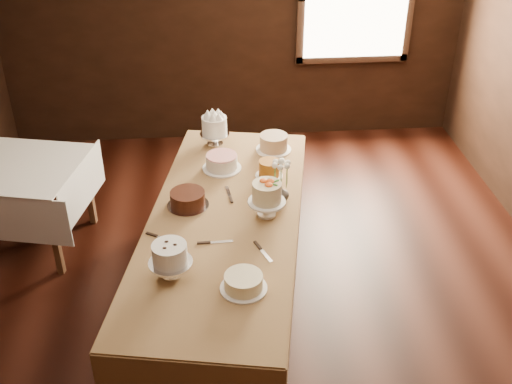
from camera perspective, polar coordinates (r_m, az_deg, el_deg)
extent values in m
cube|color=black|center=(4.90, 0.20, -10.71)|extent=(5.00, 6.00, 0.01)
cube|color=black|center=(6.87, -2.04, 15.74)|extent=(5.00, 0.02, 2.80)
cube|color=#4F311E|center=(5.77, -5.24, 1.19)|extent=(0.08, 0.08, 0.76)
cube|color=#4F311E|center=(5.68, 3.26, 0.74)|extent=(0.08, 0.08, 0.76)
cube|color=#4F311E|center=(4.44, -2.96, -2.66)|extent=(1.45, 2.76, 0.04)
cube|color=#A78052|center=(4.43, -2.97, -2.39)|extent=(1.52, 2.83, 0.01)
cube|color=#4F311E|center=(6.15, -21.49, 0.81)|extent=(0.06, 0.06, 0.73)
cube|color=#4F311E|center=(5.27, -17.93, -3.92)|extent=(0.06, 0.06, 0.73)
cube|color=#4F311E|center=(5.83, -15.05, 0.30)|extent=(0.06, 0.06, 0.73)
cube|color=#4F311E|center=(5.51, -20.57, 1.97)|extent=(1.01, 1.01, 0.04)
cube|color=white|center=(5.50, -20.62, 2.21)|extent=(1.11, 1.11, 0.01)
cylinder|color=silver|center=(5.35, -3.78, 4.91)|extent=(0.25, 0.25, 0.12)
cylinder|color=white|center=(5.29, -3.84, 6.21)|extent=(0.30, 0.30, 0.15)
cylinder|color=white|center=(5.28, 1.61, 3.90)|extent=(0.30, 0.30, 0.01)
cylinder|color=tan|center=(5.25, 1.62, 4.58)|extent=(0.29, 0.29, 0.13)
cylinder|color=white|center=(5.01, -3.14, 2.19)|extent=(0.31, 0.31, 0.01)
cylinder|color=white|center=(4.98, -3.16, 2.77)|extent=(0.35, 0.35, 0.10)
cylinder|color=white|center=(4.90, 1.21, 1.49)|extent=(0.22, 0.22, 0.01)
cylinder|color=#A25D17|center=(4.86, 1.22, 2.19)|extent=(0.17, 0.17, 0.13)
cylinder|color=silver|center=(4.56, -6.23, -1.25)|extent=(0.31, 0.31, 0.01)
cylinder|color=#39160B|center=(4.53, -6.27, -0.61)|extent=(0.34, 0.34, 0.11)
cylinder|color=white|center=(4.41, 0.98, -1.41)|extent=(0.27, 0.27, 0.13)
cylinder|color=beige|center=(4.33, 1.00, 0.10)|extent=(0.27, 0.27, 0.14)
cylinder|color=silver|center=(3.90, -7.78, -6.93)|extent=(0.27, 0.27, 0.12)
cylinder|color=white|center=(3.82, -7.92, -5.47)|extent=(0.23, 0.23, 0.13)
cylinder|color=white|center=(3.81, -1.14, -8.79)|extent=(0.29, 0.29, 0.01)
cylinder|color=#F9EFC0|center=(3.77, -1.15, -8.21)|extent=(0.33, 0.33, 0.09)
cube|color=silver|center=(4.18, -3.15, -4.56)|extent=(0.24, 0.04, 0.01)
cube|color=silver|center=(4.06, 0.93, -5.82)|extent=(0.11, 0.23, 0.01)
cube|color=silver|center=(4.71, -2.56, 0.07)|extent=(0.06, 0.24, 0.01)
cube|color=silver|center=(4.68, 0.93, -0.12)|extent=(0.22, 0.15, 0.01)
cube|color=silver|center=(4.24, -8.16, -4.32)|extent=(0.22, 0.14, 0.01)
imported|color=#2D2823|center=(4.56, 2.25, -0.13)|extent=(0.17, 0.17, 0.13)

